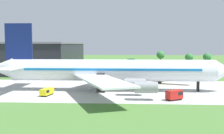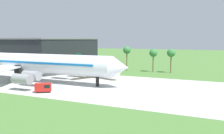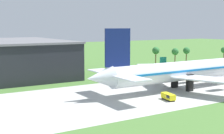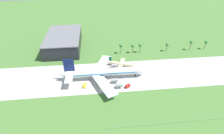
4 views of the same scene
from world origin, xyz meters
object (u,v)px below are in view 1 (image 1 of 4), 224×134
object	(u,v)px
regional_aircraft	(159,76)
fuel_truck	(175,95)
terminal_building	(42,57)
jet_airliner	(108,70)
baggage_tug	(47,92)

from	to	relation	value
regional_aircraft	fuel_truck	size ratio (longest dim) A/B	4.99
terminal_building	jet_airliner	bearing A→B (deg)	-57.15
jet_airliner	baggage_tug	xyz separation A→B (m)	(-16.42, -9.70, -5.22)
baggage_tug	terminal_building	distance (m)	76.70
baggage_tug	terminal_building	world-z (taller)	terminal_building
regional_aircraft	fuel_truck	xyz separation A→B (m)	(0.87, -30.99, -1.55)
fuel_truck	terminal_building	size ratio (longest dim) A/B	0.08
baggage_tug	fuel_truck	bearing A→B (deg)	-7.21
jet_airliner	regional_aircraft	bearing A→B (deg)	44.07
jet_airliner	fuel_truck	size ratio (longest dim) A/B	16.09
regional_aircraft	fuel_truck	bearing A→B (deg)	-88.40
fuel_truck	baggage_tug	bearing A→B (deg)	172.79
jet_airliner	terminal_building	world-z (taller)	jet_airliner
regional_aircraft	baggage_tug	size ratio (longest dim) A/B	4.34
jet_airliner	terminal_building	distance (m)	74.77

